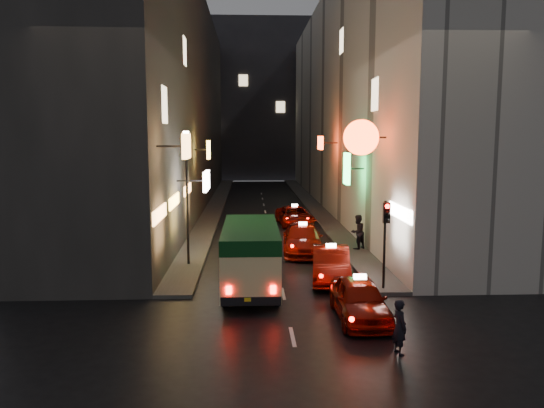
{
  "coord_description": "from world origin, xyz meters",
  "views": [
    {
      "loc": [
        -1.32,
        -11.64,
        6.17
      ],
      "look_at": [
        -0.24,
        13.0,
        2.98
      ],
      "focal_mm": 35.0,
      "sensor_mm": 36.0,
      "label": 1
    }
  ],
  "objects": [
    {
      "name": "taxi_near",
      "position": [
        2.38,
        5.49,
        0.81
      ],
      "size": [
        2.09,
        5.08,
        1.79
      ],
      "color": "#760B02",
      "rests_on": "ground"
    },
    {
      "name": "ground",
      "position": [
        0.0,
        0.0,
        0.0
      ],
      "size": [
        120.0,
        120.0,
        0.0
      ],
      "primitive_type": "plane",
      "color": "black",
      "rests_on": "ground"
    },
    {
      "name": "taxi_second",
      "position": [
        2.15,
        10.29,
        0.84
      ],
      "size": [
        2.79,
        5.51,
        1.85
      ],
      "color": "#760B02",
      "rests_on": "ground"
    },
    {
      "name": "sidewalk_left",
      "position": [
        -4.25,
        34.0,
        0.07
      ],
      "size": [
        1.5,
        52.0,
        0.15
      ],
      "primitive_type": "cube",
      "color": "#44413F",
      "rests_on": "ground"
    },
    {
      "name": "pedestrian_sidewalk",
      "position": [
        4.46,
        15.93,
        1.19
      ],
      "size": [
        0.92,
        0.86,
        2.09
      ],
      "primitive_type": "imported",
      "rotation": [
        0.0,
        0.0,
        3.78
      ],
      "color": "black",
      "rests_on": "sidewalk_right"
    },
    {
      "name": "sidewalk_right",
      "position": [
        4.25,
        34.0,
        0.07
      ],
      "size": [
        1.5,
        52.0,
        0.15
      ],
      "primitive_type": "cube",
      "color": "#44413F",
      "rests_on": "ground"
    },
    {
      "name": "minibus",
      "position": [
        -1.27,
        8.98,
        1.66
      ],
      "size": [
        2.16,
        6.13,
        2.63
      ],
      "color": "#EFE295",
      "rests_on": "ground"
    },
    {
      "name": "building_far",
      "position": [
        0.0,
        66.0,
        11.0
      ],
      "size": [
        30.0,
        10.0,
        22.0
      ],
      "primitive_type": "cube",
      "color": "#2E2E32",
      "rests_on": "ground"
    },
    {
      "name": "taxi_third",
      "position": [
        1.51,
        15.78,
        0.86
      ],
      "size": [
        2.54,
        5.54,
        1.89
      ],
      "color": "#760B02",
      "rests_on": "ground"
    },
    {
      "name": "pedestrian_crossing",
      "position": [
        2.92,
        2.6,
        0.9
      ],
      "size": [
        0.51,
        0.67,
        1.8
      ],
      "primitive_type": "imported",
      "rotation": [
        0.0,
        0.0,
        1.81
      ],
      "color": "black",
      "rests_on": "ground"
    },
    {
      "name": "traffic_light",
      "position": [
        4.0,
        8.47,
        2.69
      ],
      "size": [
        0.26,
        0.43,
        3.5
      ],
      "color": "black",
      "rests_on": "sidewalk_right"
    },
    {
      "name": "building_right",
      "position": [
        8.0,
        34.0,
        9.0
      ],
      "size": [
        7.97,
        52.0,
        18.0
      ],
      "color": "#B4AFA5",
      "rests_on": "ground"
    },
    {
      "name": "taxi_far",
      "position": [
        1.82,
        24.45,
        0.76
      ],
      "size": [
        2.4,
        4.93,
        1.69
      ],
      "color": "#760B02",
      "rests_on": "ground"
    },
    {
      "name": "building_left",
      "position": [
        -8.0,
        33.99,
        9.0
      ],
      "size": [
        7.6,
        52.0,
        18.0
      ],
      "color": "#393634",
      "rests_on": "ground"
    },
    {
      "name": "lamp_post",
      "position": [
        -4.2,
        13.0,
        3.72
      ],
      "size": [
        0.28,
        0.28,
        6.22
      ],
      "color": "black",
      "rests_on": "sidewalk_left"
    }
  ]
}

